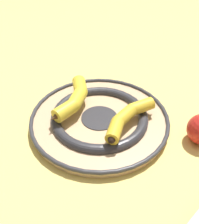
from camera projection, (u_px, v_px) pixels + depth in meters
name	position (u px, v px, depth m)	size (l,w,h in m)	color
ground_plane	(103.00, 117.00, 0.69)	(2.80, 2.80, 0.00)	#E5CC6B
decorative_bowl	(99.00, 119.00, 0.66)	(0.35, 0.35, 0.03)	tan
banana_a	(74.00, 99.00, 0.66)	(0.13, 0.16, 0.04)	yellow
banana_b	(128.00, 116.00, 0.61)	(0.08, 0.18, 0.03)	gold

